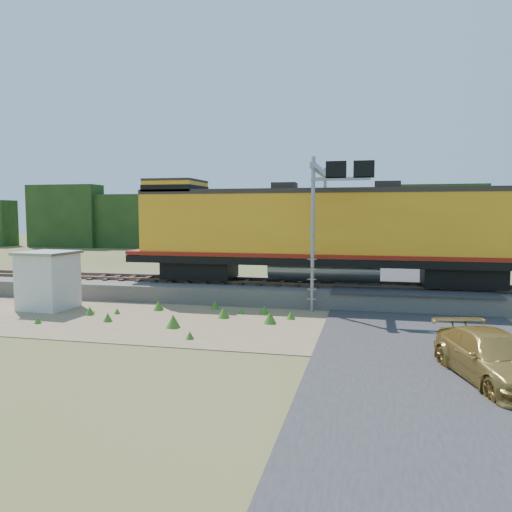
% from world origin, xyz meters
% --- Properties ---
extents(ground, '(140.00, 140.00, 0.00)m').
position_xyz_m(ground, '(0.00, 0.00, 0.00)').
color(ground, '#475123').
rests_on(ground, ground).
extents(ballast, '(70.00, 5.00, 0.80)m').
position_xyz_m(ballast, '(0.00, 6.00, 0.40)').
color(ballast, slate).
rests_on(ballast, ground).
extents(rails, '(70.00, 1.54, 0.16)m').
position_xyz_m(rails, '(0.00, 6.00, 0.88)').
color(rails, brown).
rests_on(rails, ballast).
extents(dirt_shoulder, '(26.00, 8.00, 0.03)m').
position_xyz_m(dirt_shoulder, '(-2.00, 0.50, 0.01)').
color(dirt_shoulder, '#8C7754').
rests_on(dirt_shoulder, ground).
extents(road, '(7.00, 66.00, 0.86)m').
position_xyz_m(road, '(7.00, 0.74, 0.09)').
color(road, '#38383A').
rests_on(road, ground).
extents(tree_line_north, '(130.00, 3.00, 6.50)m').
position_xyz_m(tree_line_north, '(0.00, 38.00, 3.07)').
color(tree_line_north, '#1B3413').
rests_on(tree_line_north, ground).
extents(weed_clumps, '(15.00, 6.20, 0.56)m').
position_xyz_m(weed_clumps, '(-3.50, 0.10, 0.00)').
color(weed_clumps, '#3C7220').
rests_on(weed_clumps, ground).
extents(locomotive, '(19.28, 2.94, 4.98)m').
position_xyz_m(locomotive, '(2.69, 6.00, 3.41)').
color(locomotive, black).
rests_on(locomotive, rails).
extents(shed, '(2.30, 2.30, 2.57)m').
position_xyz_m(shed, '(-8.71, 1.26, 1.30)').
color(shed, silver).
rests_on(shed, ground).
extents(signal_gantry, '(2.63, 6.20, 6.63)m').
position_xyz_m(signal_gantry, '(3.07, 5.35, 5.00)').
color(signal_gantry, gray).
rests_on(signal_gantry, ground).
extents(car, '(2.87, 4.63, 1.25)m').
position_xyz_m(car, '(8.22, -4.65, 0.63)').
color(car, '#A4843D').
rests_on(car, ground).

